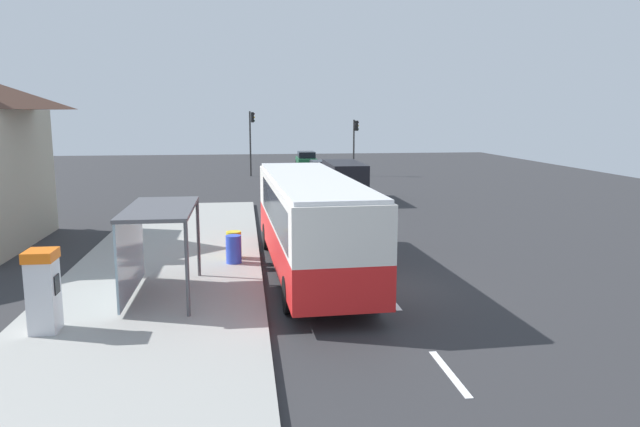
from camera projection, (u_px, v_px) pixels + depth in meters
name	position (u px, v px, depth m)	size (l,w,h in m)	color
ground_plane	(317.00, 213.00, 31.57)	(56.00, 92.00, 0.04)	#2D2D30
sidewalk_platform	(164.00, 275.00, 19.01)	(6.20, 30.00, 0.18)	#999993
lane_stripe_seg_0	(449.00, 373.00, 12.05)	(0.16, 2.20, 0.01)	silver
lane_stripe_seg_1	(390.00, 298.00, 16.93)	(0.16, 2.20, 0.01)	silver
lane_stripe_seg_2	(357.00, 257.00, 21.82)	(0.16, 2.20, 0.01)	silver
lane_stripe_seg_3	(336.00, 230.00, 26.71)	(0.16, 2.20, 0.01)	silver
lane_stripe_seg_4	(321.00, 212.00, 31.60)	(0.16, 2.20, 0.01)	silver
lane_stripe_seg_5	(311.00, 199.00, 36.49)	(0.16, 2.20, 0.01)	silver
lane_stripe_seg_6	(303.00, 189.00, 41.38)	(0.16, 2.20, 0.01)	silver
lane_stripe_seg_7	(296.00, 181.00, 46.27)	(0.16, 2.20, 0.01)	silver
bus	(310.00, 219.00, 19.17)	(2.88, 11.09, 3.21)	red
white_van	(344.00, 178.00, 35.67)	(2.04, 5.20, 2.30)	black
sedan_near	(322.00, 170.00, 46.60)	(1.91, 4.43, 1.52)	#A51919
sedan_far	(306.00, 159.00, 57.94)	(1.91, 4.43, 1.52)	#195933
ticket_machine	(43.00, 290.00, 13.72)	(0.66, 0.76, 1.94)	silver
recycling_bin_blue	(234.00, 249.00, 20.13)	(0.52, 0.52, 0.95)	blue
recycling_bin_yellow	(234.00, 245.00, 20.81)	(0.52, 0.52, 0.95)	yellow
traffic_light_near_side	(355.00, 138.00, 49.60)	(0.49, 0.28, 4.67)	#2D2D2D
traffic_light_far_side	(251.00, 133.00, 49.22)	(0.49, 0.28, 5.37)	#2D2D2D
bus_shelter	(149.00, 228.00, 16.30)	(1.80, 4.00, 2.50)	#4C4C51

